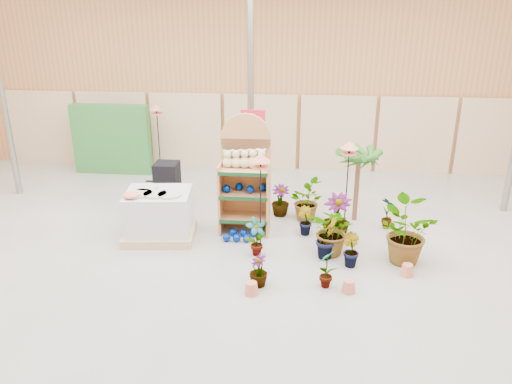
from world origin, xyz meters
TOP-DOWN VIEW (x-y plane):
  - room at (0.00, 0.91)m, footprint 15.20×12.10m
  - display_shelf at (0.04, 2.08)m, footprint 0.96×0.61m
  - teddy_bears at (0.08, 1.97)m, footprint 0.85×0.24m
  - gazing_balls_shelf at (0.04, 1.95)m, footprint 0.84×0.29m
  - gazing_balls_floor at (-0.01, 1.57)m, footprint 0.63×0.39m
  - pallet_stack at (-1.54, 1.52)m, footprint 1.41×1.22m
  - charcoal_planters at (-1.88, 3.05)m, footprint 0.80×0.50m
  - trellis_stock at (-3.80, 5.20)m, footprint 2.00×0.30m
  - offer_sign at (0.10, 2.98)m, footprint 0.50×0.08m
  - bird_table_front at (0.42, 1.04)m, footprint 0.34×0.34m
  - bird_table_right at (1.97, 1.97)m, footprint 0.34×0.34m
  - bird_table_back at (-2.42, 4.75)m, footprint 0.34×0.34m
  - palm at (2.24, 2.71)m, footprint 0.70×0.70m
  - potted_plant_0 at (0.35, 0.96)m, footprint 0.45×0.42m
  - potted_plant_1 at (1.59, 1.01)m, footprint 0.50×0.53m
  - potted_plant_2 at (1.71, 1.13)m, footprint 1.06×1.02m
  - potted_plant_3 at (1.79, 1.70)m, footprint 0.70×0.70m
  - potted_plant_4 at (2.84, 2.34)m, footprint 0.40×0.43m
  - potted_plant_5 at (1.20, 1.92)m, footprint 0.38×0.39m
  - potted_plant_6 at (1.20, 2.62)m, footprint 0.79×0.87m
  - potted_plant_7 at (0.49, -0.04)m, footprint 0.41×0.41m
  - potted_plant_8 at (1.55, 0.03)m, footprint 0.39×0.42m
  - potted_plant_9 at (1.98, 0.75)m, footprint 0.38×0.41m
  - potted_plant_10 at (2.87, 0.98)m, footprint 1.30×1.31m
  - potted_plant_11 at (0.69, 2.78)m, footprint 0.45×0.45m

SIDE VIEW (x-z plane):
  - gazing_balls_floor at x=-0.01m, z-range 0.00..0.15m
  - potted_plant_7 at x=0.49m, z-range 0.00..0.54m
  - potted_plant_5 at x=1.20m, z-range 0.00..0.56m
  - potted_plant_9 at x=1.98m, z-range 0.00..0.59m
  - potted_plant_8 at x=1.55m, z-range 0.00..0.67m
  - potted_plant_11 at x=0.69m, z-range 0.00..0.67m
  - potted_plant_4 at x=2.84m, z-range 0.00..0.67m
  - potted_plant_0 at x=0.35m, z-range 0.00..0.71m
  - potted_plant_1 at x=1.59m, z-range 0.00..0.75m
  - charcoal_planters at x=-1.88m, z-range -0.08..0.92m
  - potted_plant_6 at x=1.20m, z-range 0.00..0.84m
  - potted_plant_2 at x=1.71m, z-range 0.00..0.91m
  - potted_plant_3 at x=1.79m, z-range 0.00..0.92m
  - pallet_stack at x=-1.54m, z-range -0.02..0.94m
  - potted_plant_10 at x=2.87m, z-range 0.00..1.10m
  - trellis_stock at x=-3.80m, z-range 0.00..1.80m
  - gazing_balls_shelf at x=0.04m, z-range 0.82..0.98m
  - display_shelf at x=0.04m, z-range -0.10..2.20m
  - palm at x=2.24m, z-range 0.57..2.20m
  - teddy_bears at x=0.08m, z-range 1.27..1.64m
  - offer_sign at x=0.10m, z-range 0.47..2.67m
  - bird_table_front at x=0.42m, z-range 0.80..2.67m
  - bird_table_right at x=1.97m, z-range 0.80..2.68m
  - bird_table_back at x=-2.42m, z-range 0.83..2.76m
  - room at x=0.00m, z-range -0.14..4.56m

